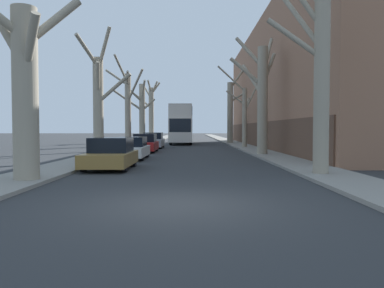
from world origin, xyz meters
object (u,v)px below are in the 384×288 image
(double_decker_bus, at_px, (181,123))
(parked_car_1, at_px, (131,148))
(street_tree_left_1, at_px, (98,102))
(street_tree_left_3, at_px, (141,112))
(parked_car_2, at_px, (144,143))
(street_tree_right_2, at_px, (243,113))
(parked_car_0, at_px, (110,154))
(street_tree_right_1, at_px, (261,94))
(street_tree_right_3, at_px, (230,110))
(street_tree_left_4, at_px, (150,111))
(street_tree_left_2, at_px, (127,107))
(parked_car_3, at_px, (153,141))
(street_tree_left_0, at_px, (22,81))
(street_tree_right_0, at_px, (317,60))

(double_decker_bus, height_order, parked_car_1, double_decker_bus)
(street_tree_left_1, bearing_deg, street_tree_left_3, 90.68)
(street_tree_left_3, distance_m, parked_car_2, 13.08)
(street_tree_right_2, height_order, parked_car_0, street_tree_right_2)
(street_tree_right_1, bearing_deg, street_tree_right_2, 89.04)
(parked_car_2, bearing_deg, street_tree_right_3, 64.14)
(street_tree_left_4, bearing_deg, parked_car_1, -86.06)
(street_tree_left_2, distance_m, parked_car_0, 15.33)
(street_tree_right_2, distance_m, parked_car_0, 20.24)
(parked_car_2, xyz_separation_m, parked_car_3, (0.00, 6.07, 0.02))
(street_tree_left_0, relative_size, street_tree_left_2, 0.88)
(double_decker_bus, xyz_separation_m, parked_car_3, (-2.36, -10.14, -1.84))
(street_tree_left_2, distance_m, parked_car_2, 4.48)
(street_tree_right_3, relative_size, parked_car_3, 2.23)
(street_tree_left_1, distance_m, street_tree_right_0, 12.51)
(double_decker_bus, distance_m, parked_car_3, 10.57)
(street_tree_left_0, height_order, street_tree_right_0, street_tree_right_0)
(street_tree_left_1, bearing_deg, double_decker_bus, 80.06)
(street_tree_right_0, distance_m, street_tree_right_3, 31.89)
(street_tree_left_0, relative_size, parked_car_0, 1.73)
(street_tree_right_2, height_order, parked_car_3, street_tree_right_2)
(street_tree_left_4, distance_m, street_tree_right_1, 28.03)
(street_tree_left_0, xyz_separation_m, parked_car_0, (1.90, 4.34, -2.67))
(parked_car_0, relative_size, parked_car_2, 0.93)
(street_tree_left_4, distance_m, double_decker_bus, 7.92)
(street_tree_left_0, relative_size, parked_car_1, 1.62)
(street_tree_right_3, bearing_deg, street_tree_left_2, -125.11)
(street_tree_left_0, distance_m, parked_car_0, 5.44)
(street_tree_right_3, xyz_separation_m, double_decker_bus, (-6.01, -1.06, -1.56))
(double_decker_bus, bearing_deg, street_tree_left_2, -107.24)
(street_tree_left_2, bearing_deg, street_tree_left_1, -89.64)
(street_tree_left_4, bearing_deg, street_tree_left_0, -89.84)
(parked_car_1, relative_size, parked_car_3, 0.96)
(street_tree_left_4, height_order, street_tree_right_0, street_tree_right_0)
(street_tree_right_0, bearing_deg, parked_car_3, 111.76)
(double_decker_bus, distance_m, parked_car_2, 16.48)
(parked_car_2, bearing_deg, street_tree_right_0, -60.53)
(street_tree_left_3, distance_m, street_tree_left_4, 10.04)
(parked_car_2, bearing_deg, street_tree_right_1, -22.87)
(street_tree_left_1, distance_m, parked_car_0, 5.89)
(street_tree_left_1, relative_size, street_tree_left_3, 1.06)
(street_tree_right_0, xyz_separation_m, street_tree_right_3, (0.11, 31.89, -0.25))
(street_tree_left_0, height_order, street_tree_left_2, street_tree_left_2)
(parked_car_3, bearing_deg, parked_car_0, -90.00)
(parked_car_0, bearing_deg, double_decker_bus, 85.24)
(street_tree_left_3, height_order, street_tree_right_3, street_tree_right_3)
(parked_car_1, height_order, parked_car_3, parked_car_3)
(street_tree_left_1, xyz_separation_m, street_tree_left_3, (-0.23, 19.74, 0.32))
(street_tree_left_3, distance_m, double_decker_bus, 5.75)
(parked_car_3, bearing_deg, street_tree_right_0, -68.24)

